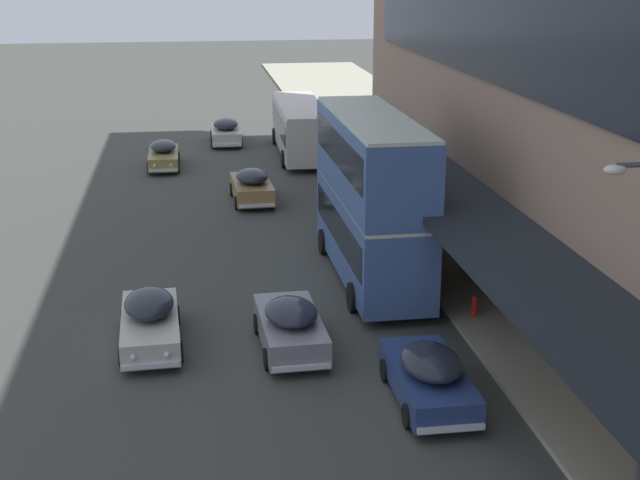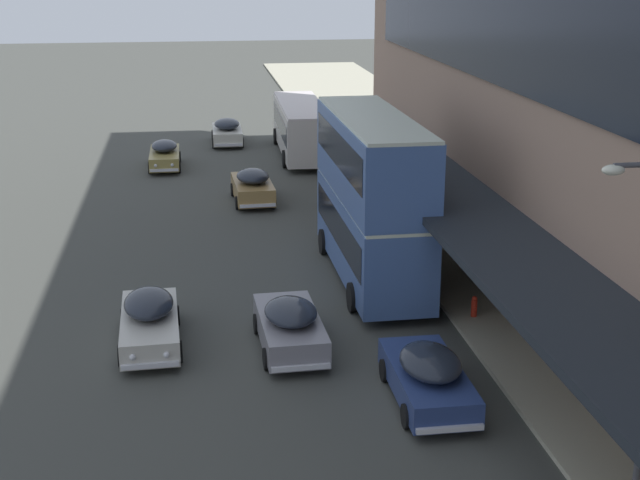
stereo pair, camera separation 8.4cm
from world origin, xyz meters
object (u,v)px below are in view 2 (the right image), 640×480
at_px(transit_bus_kerbside_rear, 372,193).
at_px(fire_hydrant, 474,306).
at_px(sedan_oncoming_rear, 428,376).
at_px(sedan_trailing_mid, 150,320).
at_px(sedan_second_mid, 253,186).
at_px(sedan_second_near, 290,325).
at_px(sedan_oncoming_front, 165,155).
at_px(sedan_lead_near, 227,131).
at_px(transit_bus_kerbside_front, 301,126).

xyz_separation_m(transit_bus_kerbside_rear, fire_hydrant, (2.57, -4.29, -2.76)).
relative_size(transit_bus_kerbside_rear, sedan_oncoming_rear, 2.14).
bearing_deg(sedan_trailing_mid, transit_bus_kerbside_rear, 30.72).
bearing_deg(transit_bus_kerbside_rear, sedan_trailing_mid, -149.28).
bearing_deg(transit_bus_kerbside_rear, sedan_second_mid, 106.86).
height_order(sedan_second_near, sedan_oncoming_front, sedan_second_near).
xyz_separation_m(transit_bus_kerbside_rear, sedan_oncoming_front, (-7.82, 19.51, -2.51)).
relative_size(sedan_trailing_mid, sedan_second_mid, 1.09).
relative_size(transit_bus_kerbside_rear, sedan_lead_near, 2.10).
xyz_separation_m(sedan_trailing_mid, sedan_oncoming_rear, (7.41, -4.87, -0.01)).
distance_m(transit_bus_kerbside_rear, sedan_oncoming_rear, 9.81).
height_order(transit_bus_kerbside_front, sedan_second_near, transit_bus_kerbside_front).
height_order(transit_bus_kerbside_front, sedan_second_mid, transit_bus_kerbside_front).
xyz_separation_m(transit_bus_kerbside_rear, sedan_trailing_mid, (-7.77, -4.61, -2.48)).
distance_m(transit_bus_kerbside_front, sedan_trailing_mid, 27.47).
relative_size(transit_bus_kerbside_rear, sedan_second_near, 2.15).
bearing_deg(sedan_oncoming_front, fire_hydrant, -66.42).
distance_m(sedan_second_mid, fire_hydrant, 16.86).
distance_m(sedan_trailing_mid, sedan_oncoming_rear, 8.87).
xyz_separation_m(transit_bus_kerbside_front, sedan_trailing_mid, (-7.93, -26.29, -1.00)).
bearing_deg(sedan_second_near, sedan_lead_near, 90.86).
xyz_separation_m(sedan_second_near, fire_hydrant, (6.15, 1.33, -0.28)).
relative_size(sedan_trailing_mid, sedan_oncoming_rear, 1.07).
distance_m(sedan_trailing_mid, fire_hydrant, 10.34).
bearing_deg(sedan_trailing_mid, sedan_lead_near, 83.02).
xyz_separation_m(transit_bus_kerbside_front, sedan_second_mid, (-3.63, -10.22, -0.98)).
distance_m(sedan_oncoming_rear, fire_hydrant, 5.96).
bearing_deg(sedan_second_near, sedan_trailing_mid, 166.47).
bearing_deg(sedan_second_mid, transit_bus_kerbside_front, 70.44).
distance_m(sedan_trailing_mid, sedan_lead_near, 30.54).
xyz_separation_m(transit_bus_kerbside_front, sedan_oncoming_front, (-7.99, -2.16, -1.03)).
relative_size(sedan_lead_near, sedan_second_mid, 1.05).
bearing_deg(sedan_oncoming_rear, transit_bus_kerbside_front, 89.05).
height_order(transit_bus_kerbside_front, sedan_lead_near, transit_bus_kerbside_front).
bearing_deg(transit_bus_kerbside_rear, sedan_second_near, -122.54).
bearing_deg(fire_hydrant, transit_bus_kerbside_front, 95.29).
relative_size(transit_bus_kerbside_front, transit_bus_kerbside_rear, 1.09).
relative_size(sedan_oncoming_rear, fire_hydrant, 6.37).
bearing_deg(transit_bus_kerbside_front, sedan_second_mid, -109.56).
relative_size(transit_bus_kerbside_front, sedan_oncoming_rear, 2.34).
bearing_deg(sedan_oncoming_rear, sedan_second_mid, 98.46).
bearing_deg(sedan_trailing_mid, sedan_second_near, -13.53).
bearing_deg(sedan_oncoming_front, sedan_trailing_mid, -89.87).
distance_m(sedan_trailing_mid, sedan_second_near, 4.30).
relative_size(sedan_oncoming_front, fire_hydrant, 6.41).
distance_m(sedan_trailing_mid, sedan_oncoming_front, 24.12).
bearing_deg(sedan_second_mid, fire_hydrant, -69.02).
relative_size(transit_bus_kerbside_front, fire_hydrant, 14.89).
bearing_deg(sedan_second_near, transit_bus_kerbside_rear, 57.46).
xyz_separation_m(sedan_oncoming_rear, fire_hydrant, (2.92, 5.19, -0.27)).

